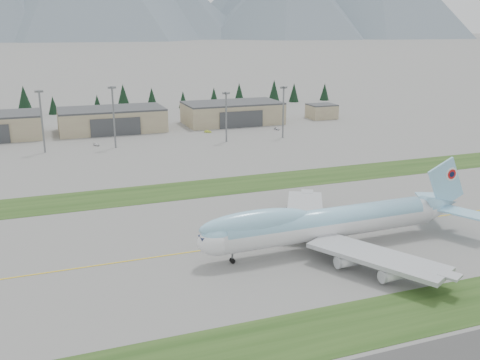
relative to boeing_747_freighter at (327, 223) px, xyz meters
name	(u,v)px	position (x,y,z in m)	size (l,w,h in m)	color
ground	(265,241)	(-11.45, 7.92, -5.88)	(7000.00, 7000.00, 0.00)	slate
grass_strip_near	(354,325)	(-11.45, -30.08, -5.88)	(400.00, 14.00, 0.08)	#244117
grass_strip_far	(207,188)	(-11.45, 52.92, -5.88)	(400.00, 18.00, 0.08)	#244117
taxiway_line_main	(265,241)	(-11.45, 7.92, -5.88)	(400.00, 0.40, 0.02)	yellow
boeing_747_freighter	(327,223)	(0.00, 0.00, 0.00)	(67.11, 58.42, 17.82)	white
hangar_center	(112,119)	(-26.45, 157.81, -0.49)	(48.00, 26.60, 10.80)	gray
hangar_right	(232,113)	(33.55, 157.81, -0.49)	(48.00, 26.60, 10.80)	gray
control_shed	(322,111)	(83.55, 155.92, -2.08)	(14.00, 12.00, 7.60)	gray
floodlight_masts	(116,108)	(-29.00, 118.84, 10.26)	(156.33, 9.58, 24.58)	slate
service_vehicle_a	(96,146)	(-37.00, 126.60, -5.88)	(1.31, 3.25, 1.11)	silver
service_vehicle_b	(208,133)	(14.46, 138.03, -5.88)	(1.17, 3.32, 1.09)	#AEC230
service_vehicle_c	(277,130)	(47.44, 133.63, -5.88)	(1.45, 3.56, 1.03)	#BCBDC1
conifer_belt	(117,99)	(-15.95, 219.13, 0.99)	(273.09, 13.79, 16.77)	black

